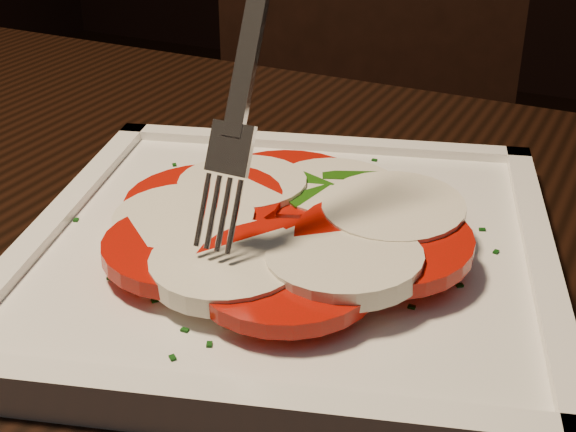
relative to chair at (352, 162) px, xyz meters
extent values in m
cube|color=black|center=(0.15, -0.69, 0.20)|extent=(1.21, 0.81, 0.04)
cube|color=black|center=(0.02, -0.08, -0.08)|extent=(0.50, 0.50, 0.04)
cube|color=black|center=(-0.02, 0.10, 0.17)|extent=(0.42, 0.13, 0.46)
cylinder|color=black|center=(-0.20, 0.05, -0.33)|extent=(0.04, 0.04, 0.41)
cylinder|color=black|center=(0.15, 0.13, -0.33)|extent=(0.04, 0.04, 0.41)
cube|color=white|center=(0.20, -0.61, 0.22)|extent=(0.35, 0.35, 0.01)
cylinder|color=#B80A04|center=(0.23, -0.56, 0.24)|extent=(0.09, 0.09, 0.01)
cylinder|color=white|center=(0.20, -0.55, 0.24)|extent=(0.08, 0.08, 0.01)
cylinder|color=#B80A04|center=(0.17, -0.56, 0.24)|extent=(0.09, 0.09, 0.01)
cylinder|color=white|center=(0.15, -0.58, 0.24)|extent=(0.08, 0.08, 0.01)
cylinder|color=#B80A04|center=(0.14, -0.60, 0.24)|extent=(0.09, 0.09, 0.01)
cylinder|color=white|center=(0.14, -0.63, 0.24)|extent=(0.08, 0.08, 0.01)
cylinder|color=#B80A04|center=(0.16, -0.65, 0.24)|extent=(0.09, 0.09, 0.01)
cylinder|color=white|center=(0.19, -0.66, 0.24)|extent=(0.08, 0.08, 0.01)
cylinder|color=#B80A04|center=(0.22, -0.66, 0.25)|extent=(0.09, 0.09, 0.01)
cylinder|color=white|center=(0.24, -0.64, 0.25)|extent=(0.08, 0.08, 0.01)
cylinder|color=#B80A04|center=(0.25, -0.61, 0.25)|extent=(0.09, 0.09, 0.01)
cylinder|color=white|center=(0.25, -0.58, 0.25)|extent=(0.08, 0.08, 0.01)
cube|color=#1F530E|center=(0.20, -0.54, 0.24)|extent=(0.04, 0.03, 0.00)
cube|color=#1F530E|center=(0.23, -0.57, 0.24)|extent=(0.03, 0.03, 0.01)
cube|color=#1F530E|center=(0.17, -0.63, 0.24)|extent=(0.03, 0.03, 0.00)
cube|color=#1F530E|center=(0.19, -0.57, 0.24)|extent=(0.03, 0.04, 0.00)
cube|color=#1F530E|center=(0.23, -0.63, 0.24)|extent=(0.04, 0.03, 0.01)
cube|color=#1F530E|center=(0.15, -0.60, 0.24)|extent=(0.03, 0.01, 0.00)
cube|color=#1F530E|center=(0.24, -0.61, 0.24)|extent=(0.03, 0.04, 0.00)
cube|color=#1F530E|center=(0.18, -0.65, 0.24)|extent=(0.02, 0.04, 0.00)
cube|color=#1F530E|center=(0.19, -0.56, 0.24)|extent=(0.04, 0.02, 0.00)
cube|color=#093509|center=(0.19, -0.70, 0.23)|extent=(0.00, 0.00, 0.00)
cube|color=#093509|center=(0.20, -0.72, 0.23)|extent=(0.00, 0.00, 0.00)
cube|color=#093509|center=(0.25, -0.52, 0.23)|extent=(0.00, 0.00, 0.00)
cube|color=#093509|center=(0.30, -0.57, 0.23)|extent=(0.00, 0.00, 0.00)
cube|color=#093509|center=(0.28, -0.63, 0.23)|extent=(0.00, 0.00, 0.00)
cube|color=#093509|center=(0.29, -0.61, 0.23)|extent=(0.00, 0.00, 0.00)
cube|color=#093509|center=(0.09, -0.55, 0.23)|extent=(0.00, 0.00, 0.00)
cube|color=#093509|center=(0.13, -0.68, 0.23)|extent=(0.00, 0.00, 0.00)
cube|color=#093509|center=(0.08, -0.64, 0.23)|extent=(0.00, 0.00, 0.00)
cube|color=#093509|center=(0.19, -0.52, 0.23)|extent=(0.00, 0.00, 0.00)
cube|color=#093509|center=(0.28, -0.64, 0.23)|extent=(0.00, 0.00, 0.00)
cube|color=#093509|center=(0.09, -0.55, 0.23)|extent=(0.00, 0.00, 0.00)
cube|color=#093509|center=(0.16, -0.69, 0.23)|extent=(0.00, 0.00, 0.00)
cube|color=#093509|center=(0.20, -0.49, 0.23)|extent=(0.00, 0.00, 0.00)
cube|color=#093509|center=(0.28, -0.61, 0.23)|extent=(0.00, 0.00, 0.00)
cube|color=#093509|center=(0.16, -0.53, 0.23)|extent=(0.00, 0.00, 0.00)
cube|color=#093509|center=(0.11, -0.65, 0.23)|extent=(0.00, 0.00, 0.00)
cube|color=#093509|center=(0.20, -0.71, 0.23)|extent=(0.00, 0.00, 0.00)
cube|color=#093509|center=(0.29, -0.60, 0.23)|extent=(0.00, 0.00, 0.00)
cube|color=#093509|center=(0.29, -0.55, 0.23)|extent=(0.00, 0.00, 0.00)
camera|label=1|loc=(0.36, -0.95, 0.44)|focal=50.00mm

